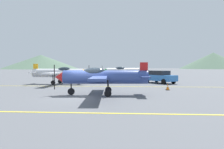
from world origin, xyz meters
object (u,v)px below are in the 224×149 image
(airplane_near, at_px, (102,77))
(car_sedan, at_px, (160,77))
(airplane_far, at_px, (123,71))
(traffic_cone_front, at_px, (168,87))
(airplane_mid, at_px, (60,73))

(airplane_near, xyz_separation_m, car_sedan, (6.20, 11.28, -0.56))
(airplane_near, height_order, airplane_far, same)
(traffic_cone_front, bearing_deg, airplane_mid, 155.32)
(traffic_cone_front, bearing_deg, airplane_near, -147.78)
(airplane_mid, distance_m, airplane_far, 12.90)
(airplane_near, height_order, traffic_cone_front, airplane_near)
(airplane_near, relative_size, traffic_cone_front, 14.07)
(airplane_far, relative_size, car_sedan, 1.85)
(car_sedan, height_order, traffic_cone_front, car_sedan)
(airplane_mid, xyz_separation_m, traffic_cone_front, (11.83, -5.44, -1.11))
(airplane_near, distance_m, traffic_cone_front, 6.78)
(traffic_cone_front, bearing_deg, car_sedan, 85.97)
(airplane_mid, relative_size, traffic_cone_front, 14.08)
(traffic_cone_front, bearing_deg, airplane_far, 104.96)
(airplane_near, relative_size, airplane_mid, 1.00)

